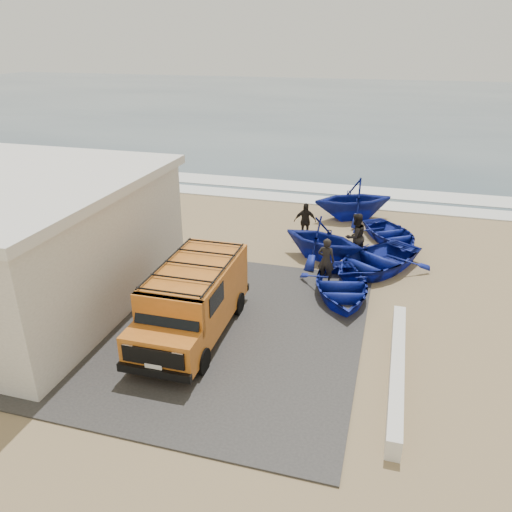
# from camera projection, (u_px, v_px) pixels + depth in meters

# --- Properties ---
(ground) EXTENTS (160.00, 160.00, 0.00)m
(ground) POSITION_uv_depth(u_px,v_px,m) (249.00, 301.00, 17.24)
(ground) COLOR #967E57
(slab) EXTENTS (12.00, 10.00, 0.05)m
(slab) POSITION_uv_depth(u_px,v_px,m) (171.00, 321.00, 15.97)
(slab) COLOR #383633
(slab) RESTS_ON ground
(ocean) EXTENTS (180.00, 88.00, 0.01)m
(ocean) POSITION_uv_depth(u_px,v_px,m) (369.00, 105.00, 66.51)
(ocean) COLOR #385166
(ocean) RESTS_ON ground
(surf_line) EXTENTS (180.00, 1.60, 0.06)m
(surf_line) POSITION_uv_depth(u_px,v_px,m) (310.00, 200.00, 27.78)
(surf_line) COLOR white
(surf_line) RESTS_ON ground
(surf_wash) EXTENTS (180.00, 2.20, 0.04)m
(surf_wash) POSITION_uv_depth(u_px,v_px,m) (318.00, 188.00, 29.99)
(surf_wash) COLOR white
(surf_wash) RESTS_ON ground
(building) EXTENTS (8.40, 9.40, 4.30)m
(building) POSITION_uv_depth(u_px,v_px,m) (14.00, 241.00, 16.48)
(building) COLOR silver
(building) RESTS_ON ground
(parapet) EXTENTS (0.35, 6.00, 0.55)m
(parapet) POSITION_uv_depth(u_px,v_px,m) (397.00, 369.00, 13.23)
(parapet) COLOR silver
(parapet) RESTS_ON ground
(van) EXTENTS (2.15, 5.22, 2.23)m
(van) POSITION_uv_depth(u_px,v_px,m) (193.00, 298.00, 14.89)
(van) COLOR orange
(van) RESTS_ON ground
(boat_near_left) EXTENTS (3.58, 4.40, 0.80)m
(boat_near_left) POSITION_uv_depth(u_px,v_px,m) (341.00, 286.00, 17.35)
(boat_near_left) COLOR #122294
(boat_near_left) RESTS_ON ground
(boat_near_right) EXTENTS (5.05, 5.41, 0.91)m
(boat_near_right) POSITION_uv_depth(u_px,v_px,m) (375.00, 260.00, 19.24)
(boat_near_right) COLOR #122294
(boat_near_right) RESTS_ON ground
(boat_mid_left) EXTENTS (4.19, 3.91, 1.79)m
(boat_mid_left) POSITION_uv_depth(u_px,v_px,m) (323.00, 239.00, 20.10)
(boat_mid_left) COLOR #122294
(boat_mid_left) RESTS_ON ground
(boat_mid_right) EXTENTS (4.04, 4.35, 0.73)m
(boat_mid_right) POSITION_uv_depth(u_px,v_px,m) (391.00, 234.00, 22.08)
(boat_mid_right) COLOR #122294
(boat_mid_right) RESTS_ON ground
(boat_far_left) EXTENTS (5.03, 4.79, 2.07)m
(boat_far_left) POSITION_uv_depth(u_px,v_px,m) (353.00, 199.00, 24.56)
(boat_far_left) COLOR #122294
(boat_far_left) RESTS_ON ground
(fisherman_front) EXTENTS (0.68, 0.49, 1.73)m
(fisherman_front) POSITION_uv_depth(u_px,v_px,m) (326.00, 261.00, 18.21)
(fisherman_front) COLOR black
(fisherman_front) RESTS_ON ground
(fisherman_middle) EXTENTS (1.19, 1.20, 1.96)m
(fisherman_middle) POSITION_uv_depth(u_px,v_px,m) (355.00, 237.00, 20.08)
(fisherman_middle) COLOR black
(fisherman_middle) RESTS_ON ground
(fisherman_back) EXTENTS (1.06, 0.67, 1.69)m
(fisherman_back) POSITION_uv_depth(u_px,v_px,m) (305.00, 221.00, 22.14)
(fisherman_back) COLOR black
(fisherman_back) RESTS_ON ground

